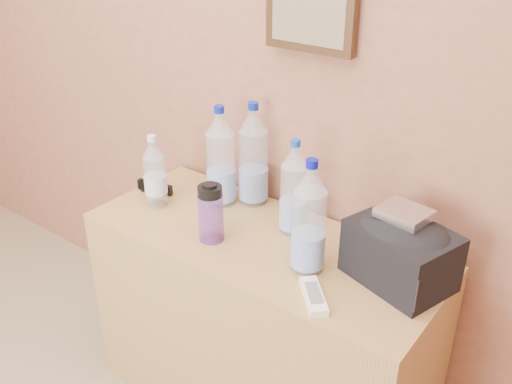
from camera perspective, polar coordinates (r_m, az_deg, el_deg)
picture_frame at (r=1.76m, az=5.48°, el=17.77°), size 0.30×0.03×0.25m
dresser at (r=2.03m, az=0.49°, el=-13.37°), size 1.16×0.48×0.73m
pet_large_a at (r=1.96m, az=-3.56°, el=3.08°), size 0.10×0.10×0.36m
pet_large_b at (r=1.96m, az=-0.27°, el=3.27°), size 0.10×0.10×0.37m
pet_large_c at (r=1.80m, az=3.80°, el=0.02°), size 0.09×0.09×0.32m
pet_large_d at (r=1.61m, az=5.33°, el=-3.09°), size 0.09×0.09×0.35m
pet_small at (r=1.99m, az=-10.07°, el=1.67°), size 0.08×0.08×0.26m
nalgene_bottle at (r=1.77m, az=-4.55°, el=-2.06°), size 0.08×0.08×0.20m
sunglasses at (r=2.12m, az=-10.07°, el=0.48°), size 0.15×0.08×0.04m
ac_remote at (r=1.57m, az=5.77°, el=-10.32°), size 0.14×0.15×0.02m
toiletry_bag at (r=1.63m, az=14.29°, el=-5.79°), size 0.33×0.27×0.19m
foil_packet at (r=1.60m, az=14.60°, el=-2.09°), size 0.15×0.13×0.03m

